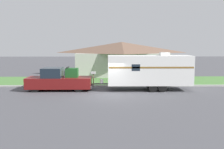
{
  "coord_description": "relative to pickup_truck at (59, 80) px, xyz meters",
  "views": [
    {
      "loc": [
        -0.08,
        -19.95,
        4.12
      ],
      "look_at": [
        0.26,
        1.96,
        1.4
      ],
      "focal_mm": 40.0,
      "sensor_mm": 36.0,
      "label": 1
    }
  ],
  "objects": [
    {
      "name": "ground_plane",
      "position": [
        4.46,
        -1.96,
        -0.89
      ],
      "size": [
        120.0,
        120.0,
        0.0
      ],
      "primitive_type": "plane",
      "color": "#47474C"
    },
    {
      "name": "curb_strip",
      "position": [
        4.46,
        1.79,
        -0.82
      ],
      "size": [
        80.0,
        0.3,
        0.14
      ],
      "color": "#999993",
      "rests_on": "ground_plane"
    },
    {
      "name": "lawn_strip",
      "position": [
        4.46,
        5.44,
        -0.87
      ],
      "size": [
        80.0,
        7.0,
        0.03
      ],
      "color": "#477538",
      "rests_on": "ground_plane"
    },
    {
      "name": "house_across_street",
      "position": [
        6.16,
        11.18,
        1.36
      ],
      "size": [
        12.35,
        7.57,
        4.34
      ],
      "color": "#B2B2A8",
      "rests_on": "ground_plane"
    },
    {
      "name": "pickup_truck",
      "position": [
        0.0,
        0.0,
        0.0
      ],
      "size": [
        5.75,
        2.04,
        2.09
      ],
      "color": "black",
      "rests_on": "ground_plane"
    },
    {
      "name": "travel_trailer",
      "position": [
        8.03,
        -0.0,
        0.9
      ],
      "size": [
        8.58,
        2.24,
        3.36
      ],
      "color": "black",
      "rests_on": "ground_plane"
    },
    {
      "name": "mailbox",
      "position": [
        2.92,
        2.43,
        0.18
      ],
      "size": [
        0.48,
        0.2,
        1.39
      ],
      "color": "brown",
      "rests_on": "ground_plane"
    }
  ]
}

